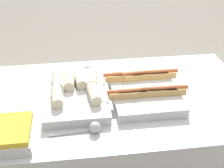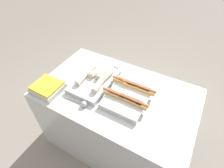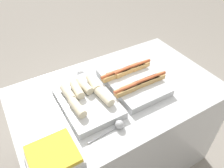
{
  "view_description": "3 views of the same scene",
  "coord_description": "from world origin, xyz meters",
  "px_view_note": "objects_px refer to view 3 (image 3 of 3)",
  "views": [
    {
      "loc": [
        -0.23,
        -1.38,
        1.77
      ],
      "look_at": [
        -0.05,
        0.0,
        0.93
      ],
      "focal_mm": 50.0,
      "sensor_mm": 36.0,
      "label": 1
    },
    {
      "loc": [
        0.49,
        -0.97,
        2.01
      ],
      "look_at": [
        -0.05,
        0.0,
        0.93
      ],
      "focal_mm": 28.0,
      "sensor_mm": 36.0,
      "label": 2
    },
    {
      "loc": [
        -0.61,
        -0.94,
        1.87
      ],
      "look_at": [
        -0.05,
        0.0,
        0.93
      ],
      "focal_mm": 35.0,
      "sensor_mm": 36.0,
      "label": 3
    }
  ],
  "objects_px": {
    "tray_hotdogs": "(133,80)",
    "tray_side_front": "(53,157)",
    "tray_wraps": "(86,98)",
    "serving_spoon_far": "(79,74)",
    "serving_spoon_near": "(118,126)"
  },
  "relations": [
    {
      "from": "serving_spoon_far",
      "to": "tray_hotdogs",
      "type": "bearing_deg",
      "value": -43.0
    },
    {
      "from": "tray_hotdogs",
      "to": "tray_wraps",
      "type": "bearing_deg",
      "value": 179.39
    },
    {
      "from": "tray_wraps",
      "to": "serving_spoon_far",
      "type": "relative_size",
      "value": 1.95
    },
    {
      "from": "tray_side_front",
      "to": "serving_spoon_far",
      "type": "bearing_deg",
      "value": 55.38
    },
    {
      "from": "tray_hotdogs",
      "to": "serving_spoon_near",
      "type": "bearing_deg",
      "value": -136.93
    },
    {
      "from": "serving_spoon_near",
      "to": "serving_spoon_far",
      "type": "relative_size",
      "value": 0.95
    },
    {
      "from": "serving_spoon_near",
      "to": "serving_spoon_far",
      "type": "height_order",
      "value": "same"
    },
    {
      "from": "tray_hotdogs",
      "to": "tray_side_front",
      "type": "height_order",
      "value": "tray_hotdogs"
    },
    {
      "from": "tray_hotdogs",
      "to": "serving_spoon_far",
      "type": "distance_m",
      "value": 0.4
    },
    {
      "from": "tray_wraps",
      "to": "tray_side_front",
      "type": "height_order",
      "value": "tray_wraps"
    },
    {
      "from": "tray_wraps",
      "to": "serving_spoon_far",
      "type": "height_order",
      "value": "tray_wraps"
    },
    {
      "from": "tray_wraps",
      "to": "serving_spoon_far",
      "type": "bearing_deg",
      "value": 75.51
    },
    {
      "from": "tray_hotdogs",
      "to": "serving_spoon_far",
      "type": "bearing_deg",
      "value": 137.0
    },
    {
      "from": "serving_spoon_far",
      "to": "serving_spoon_near",
      "type": "bearing_deg",
      "value": -90.49
    },
    {
      "from": "tray_side_front",
      "to": "tray_wraps",
      "type": "bearing_deg",
      "value": 42.55
    }
  ]
}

